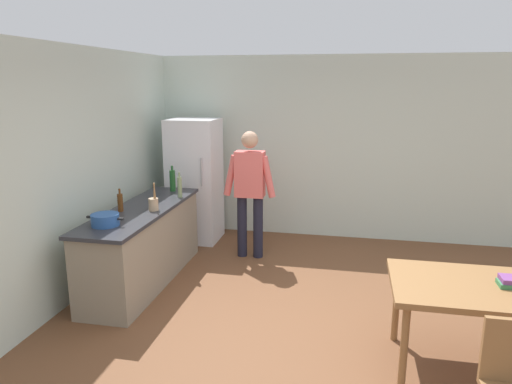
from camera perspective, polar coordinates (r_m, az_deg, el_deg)
ground_plane at (r=4.64m, az=6.18°, el=-16.73°), size 14.00×14.00×0.00m
wall_back at (r=7.08m, az=8.83°, el=5.30°), size 6.40×0.12×2.70m
wall_left at (r=5.22m, az=-22.89°, el=1.58°), size 0.12×5.60×2.70m
kitchen_counter at (r=5.66m, az=-13.58°, el=-6.32°), size 0.64×2.20×0.90m
refrigerator at (r=6.93m, az=-7.46°, el=1.40°), size 0.70×0.67×1.80m
person at (r=6.14m, az=-0.75°, el=0.72°), size 0.70×0.22×1.70m
dining_table at (r=4.19m, az=25.81°, el=-11.18°), size 1.40×0.90×0.75m
cooking_pot at (r=4.95m, az=-17.93°, el=-3.24°), size 0.40×0.28×0.12m
utensil_jar at (r=5.38m, az=-12.40°, el=-1.40°), size 0.11×0.11×0.32m
bottle_vinegar_tall at (r=5.92m, az=-9.30°, el=0.64°), size 0.06×0.06×0.32m
bottle_wine_green at (r=6.27m, az=-10.16°, el=1.42°), size 0.08×0.08×0.34m
bottle_beer_brown at (r=5.43m, az=-16.25°, el=-1.20°), size 0.06×0.06×0.26m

